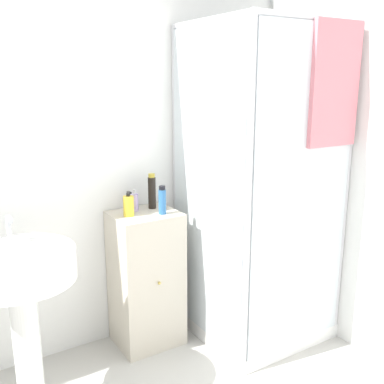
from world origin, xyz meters
name	(u,v)px	position (x,y,z in m)	size (l,w,h in m)	color
wall_back	(41,159)	(0.00, 1.70, 1.25)	(6.40, 0.06, 2.50)	white
shower_enclosure	(258,251)	(1.22, 1.18, 0.61)	(0.82, 0.85, 2.04)	white
vanity_cabinet	(146,279)	(0.55, 1.49, 0.45)	(0.41, 0.37, 0.89)	beige
sink	(21,286)	(-0.26, 1.23, 0.71)	(0.54, 0.54, 1.03)	white
soap_dispenser	(129,206)	(0.45, 1.49, 0.96)	(0.07, 0.07, 0.16)	yellow
shampoo_bottle_tall_black	(152,192)	(0.64, 1.56, 1.00)	(0.05, 0.05, 0.23)	black
shampoo_bottle_blue	(162,201)	(0.64, 1.41, 0.98)	(0.05, 0.05, 0.18)	#2D66A3
lotion_bottle_white	(134,202)	(0.52, 1.57, 0.95)	(0.05, 0.05, 0.14)	#B299C6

